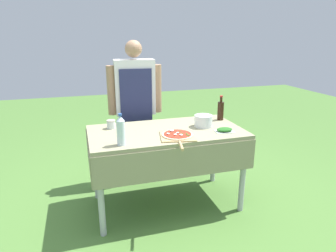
{
  "coord_description": "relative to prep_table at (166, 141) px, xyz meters",
  "views": [
    {
      "loc": [
        -0.76,
        -2.59,
        1.66
      ],
      "look_at": [
        0.02,
        0.0,
        0.83
      ],
      "focal_mm": 32.0,
      "sensor_mm": 36.0,
      "label": 1
    }
  ],
  "objects": [
    {
      "name": "ground_plane",
      "position": [
        0.0,
        0.0,
        -0.68
      ],
      "size": [
        12.0,
        12.0,
        0.0
      ],
      "primitive_type": "plane",
      "color": "#517F38"
    },
    {
      "name": "water_bottle",
      "position": [
        -0.46,
        -0.27,
        0.23
      ],
      "size": [
        0.07,
        0.07,
        0.27
      ],
      "color": "silver",
      "rests_on": "prep_table"
    },
    {
      "name": "oil_bottle",
      "position": [
        0.65,
        0.18,
        0.21
      ],
      "size": [
        0.07,
        0.07,
        0.26
      ],
      "color": "black",
      "rests_on": "prep_table"
    },
    {
      "name": "prep_table",
      "position": [
        0.0,
        0.0,
        0.0
      ],
      "size": [
        1.46,
        0.78,
        0.79
      ],
      "color": "gray",
      "rests_on": "ground"
    },
    {
      "name": "sauce_jar",
      "position": [
        -0.49,
        0.21,
        0.14
      ],
      "size": [
        0.08,
        0.08,
        0.08
      ],
      "color": "silver",
      "rests_on": "prep_table"
    },
    {
      "name": "pizza_on_peel",
      "position": [
        0.04,
        -0.22,
        0.12
      ],
      "size": [
        0.36,
        0.51,
        0.05
      ],
      "rotation": [
        0.0,
        0.0,
        -0.2
      ],
      "color": "tan",
      "rests_on": "prep_table"
    },
    {
      "name": "person_cook",
      "position": [
        -0.17,
        0.65,
        0.26
      ],
      "size": [
        0.6,
        0.22,
        1.6
      ],
      "rotation": [
        0.0,
        0.0,
        3.09
      ],
      "color": "#4C4C51",
      "rests_on": "ground"
    },
    {
      "name": "mixing_tub",
      "position": [
        0.38,
        0.01,
        0.16
      ],
      "size": [
        0.18,
        0.18,
        0.12
      ],
      "primitive_type": "cylinder",
      "color": "silver",
      "rests_on": "prep_table"
    },
    {
      "name": "herb_container",
      "position": [
        0.51,
        -0.2,
        0.12
      ],
      "size": [
        0.18,
        0.13,
        0.04
      ],
      "rotation": [
        0.0,
        0.0,
        -0.09
      ],
      "color": "silver",
      "rests_on": "prep_table"
    }
  ]
}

